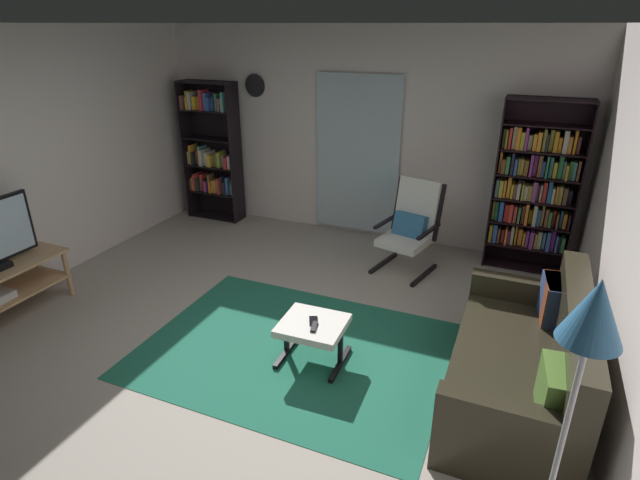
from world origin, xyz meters
TOP-DOWN VIEW (x-y plane):
  - ground_plane at (0.00, 0.00)m, footprint 7.02×7.02m
  - wall_back at (0.00, 2.90)m, footprint 5.60×0.06m
  - glass_door_panel at (-0.01, 2.83)m, footprint 1.10×0.01m
  - area_rug at (0.38, 0.11)m, footprint 2.57×1.92m
  - bookshelf_near_tv at (-2.06, 2.64)m, footprint 0.79×0.30m
  - bookshelf_near_sofa at (2.10, 2.61)m, footprint 0.87×0.30m
  - leather_sofa at (2.20, 0.21)m, footprint 0.86×1.79m
  - lounge_armchair at (0.90, 2.07)m, footprint 0.70×0.76m
  - ottoman at (0.58, 0.05)m, footprint 0.53×0.50m
  - tv_remote at (0.62, -0.02)m, footprint 0.07×0.15m
  - cell_phone at (0.58, 0.06)m, footprint 0.12×0.16m
  - floor_lamp_by_sofa at (2.28, -1.35)m, footprint 0.23×0.23m
  - wall_clock at (-1.44, 2.82)m, footprint 0.29×0.03m

SIDE VIEW (x-z plane):
  - ground_plane at x=0.00m, z-range 0.00..0.00m
  - area_rug at x=0.38m, z-range 0.00..0.01m
  - ottoman at x=0.58m, z-range 0.12..0.48m
  - leather_sofa at x=2.20m, z-range -0.13..0.76m
  - cell_phone at x=0.58m, z-range 0.37..0.38m
  - tv_remote at x=0.62m, z-range 0.37..0.38m
  - lounge_armchair at x=0.90m, z-range 0.02..1.05m
  - bookshelf_near_sofa at x=2.10m, z-range -0.02..1.88m
  - bookshelf_near_tv at x=-2.06m, z-range 0.03..1.93m
  - glass_door_panel at x=-0.01m, z-range 0.05..2.05m
  - wall_back at x=0.00m, z-range 0.00..2.60m
  - floor_lamp_by_sofa at x=2.28m, z-range 0.61..2.40m
  - wall_clock at x=-1.44m, z-range 1.71..2.00m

